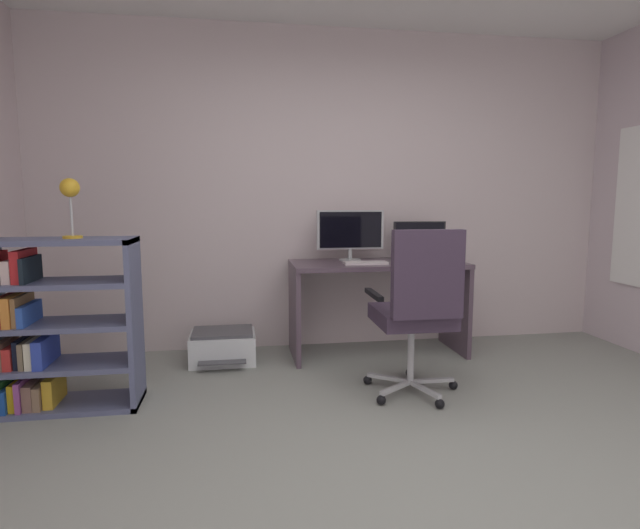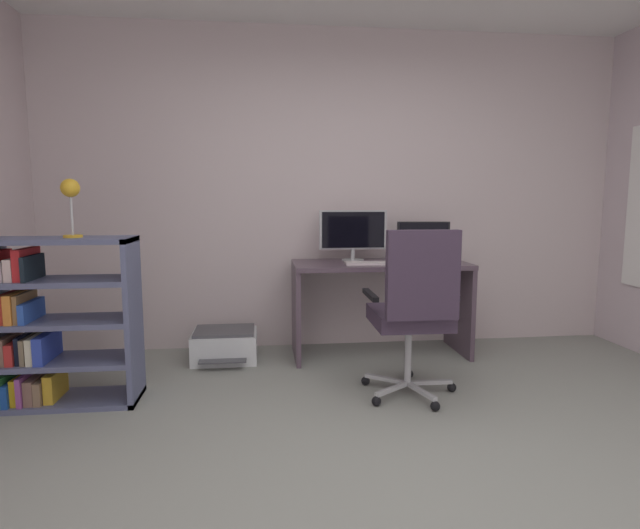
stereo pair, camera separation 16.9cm
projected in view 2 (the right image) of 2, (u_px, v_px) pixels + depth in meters
The scene contains 11 objects.
ground_plane at pixel (411, 489), 2.23m from camera, with size 4.89×4.53×0.02m, color gray.
wall_back at pixel (336, 191), 4.34m from camera, with size 4.89×0.10×2.67m, color beige.
desk at pixel (380, 288), 4.09m from camera, with size 1.39×0.60×0.76m.
monitor_main at pixel (353, 232), 4.13m from camera, with size 0.55×0.18×0.41m.
monitor_secondary at pixel (423, 238), 4.20m from camera, with size 0.43×0.18×0.32m.
keyboard at pixel (367, 263), 3.92m from camera, with size 0.34×0.13×0.02m, color silver.
computer_mouse at pixel (400, 261), 3.97m from camera, with size 0.06×0.10×0.03m, color black.
office_chair at pixel (414, 306), 3.13m from camera, with size 0.61×0.63×1.09m.
bookshelf at pixel (50, 327), 3.09m from camera, with size 0.84×0.35×1.03m.
desk_lamp at pixel (71, 195), 3.01m from camera, with size 0.11×0.11×0.35m.
printer at pixel (225, 345), 3.98m from camera, with size 0.50×0.47×0.25m.
Camera 2 is at (-0.63, -2.03, 1.26)m, focal length 28.40 mm.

